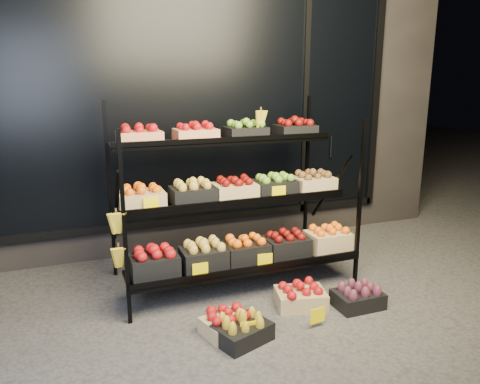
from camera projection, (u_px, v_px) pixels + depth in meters
name	position (u px, v px, depth m)	size (l,w,h in m)	color
ground	(261.00, 310.00, 3.81)	(24.00, 24.00, 0.00)	#514F4C
building	(179.00, 85.00, 5.74)	(6.00, 2.08, 3.50)	#2D2826
display_rack	(234.00, 200.00, 4.16)	(2.18, 1.02, 1.66)	black
tag_floor_a	(249.00, 334.00, 3.34)	(0.13, 0.01, 0.12)	#F4D400
tag_floor_b	(317.00, 320.00, 3.54)	(0.13, 0.01, 0.12)	#F4D400
floor_crate_left	(228.00, 322.00, 3.46)	(0.42, 0.35, 0.19)	tan
floor_crate_midleft	(242.00, 329.00, 3.35)	(0.46, 0.40, 0.20)	black
floor_crate_midright	(301.00, 295.00, 3.86)	(0.46, 0.38, 0.20)	tan
floor_crate_right	(358.00, 296.00, 3.85)	(0.38, 0.28, 0.20)	black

